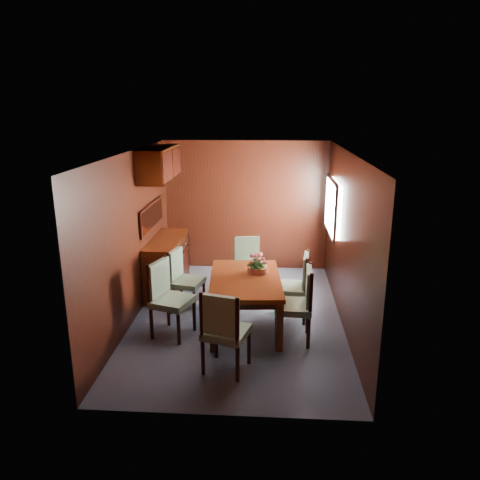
# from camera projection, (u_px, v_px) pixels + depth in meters

# --- Properties ---
(ground) EXTENTS (4.50, 4.50, 0.00)m
(ground) POSITION_uv_depth(u_px,v_px,m) (238.00, 318.00, 6.87)
(ground) COLOR #3D4354
(ground) RESTS_ON ground
(room_shell) EXTENTS (3.06, 4.52, 2.41)m
(room_shell) POSITION_uv_depth(u_px,v_px,m) (232.00, 204.00, 6.74)
(room_shell) COLOR black
(room_shell) RESTS_ON ground
(sideboard) EXTENTS (0.48, 1.40, 0.90)m
(sideboard) POSITION_uv_depth(u_px,v_px,m) (167.00, 265.00, 7.78)
(sideboard) COLOR #3A1507
(sideboard) RESTS_ON ground
(dining_table) EXTENTS (1.07, 1.60, 0.72)m
(dining_table) POSITION_uv_depth(u_px,v_px,m) (245.00, 285.00, 6.46)
(dining_table) COLOR #3A1507
(dining_table) RESTS_ON ground
(chair_left_near) EXTENTS (0.61, 0.62, 1.05)m
(chair_left_near) POSITION_uv_depth(u_px,v_px,m) (167.00, 294.00, 6.24)
(chair_left_near) COLOR black
(chair_left_near) RESTS_ON ground
(chair_left_far) EXTENTS (0.53, 0.54, 0.96)m
(chair_left_far) POSITION_uv_depth(u_px,v_px,m) (182.00, 276.00, 7.01)
(chair_left_far) COLOR black
(chair_left_far) RESTS_ON ground
(chair_right_near) EXTENTS (0.49, 0.51, 1.03)m
(chair_right_near) POSITION_uv_depth(u_px,v_px,m) (299.00, 300.00, 6.06)
(chair_right_near) COLOR black
(chair_right_near) RESTS_ON ground
(chair_right_far) EXTENTS (0.51, 0.52, 1.00)m
(chair_right_far) POSITION_uv_depth(u_px,v_px,m) (297.00, 283.00, 6.71)
(chair_right_far) COLOR black
(chair_right_far) RESTS_ON ground
(chair_head) EXTENTS (0.60, 0.58, 1.03)m
(chair_head) POSITION_uv_depth(u_px,v_px,m) (224.00, 328.00, 5.31)
(chair_head) COLOR black
(chair_head) RESTS_ON ground
(chair_foot) EXTENTS (0.52, 0.50, 0.95)m
(chair_foot) POSITION_uv_depth(u_px,v_px,m) (248.00, 262.00, 7.67)
(chair_foot) COLOR black
(chair_foot) RESTS_ON ground
(flower_centerpiece) EXTENTS (0.30, 0.30, 0.30)m
(flower_centerpiece) POSITION_uv_depth(u_px,v_px,m) (258.00, 263.00, 6.60)
(flower_centerpiece) COLOR #A94B33
(flower_centerpiece) RESTS_ON dining_table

